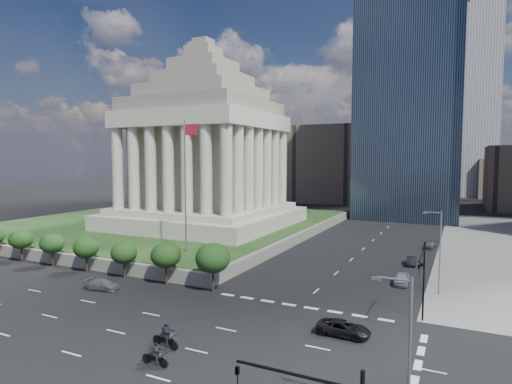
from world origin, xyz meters
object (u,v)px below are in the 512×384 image
Objects in this scene: war_memorial at (204,133)px; street_lamp_south at (406,358)px; traffic_signal_ne at (422,273)px; suv_grey at (102,285)px; parked_sedan_near at (402,278)px; motorcycle_trail at (165,335)px; pickup_truck at (344,328)px; flagpole at (186,179)px; parked_sedan_mid at (411,261)px; street_lamp_north at (439,248)px; motorcycle_lead at (155,354)px; parked_sedan_far at (430,245)px.

war_memorial is 73.51m from street_lamp_south.
suv_grey is at bearing -172.60° from traffic_signal_ne.
motorcycle_trail reaches higher than parked_sedan_near.
pickup_truck reaches higher than suv_grey.
flagpole is 4.53× the size of suv_grey.
parked_sedan_near is 10.89m from parked_sedan_mid.
street_lamp_north is 2.05× the size of pickup_truck.
parked_sedan_near is 34.33m from motorcycle_lead.
motorcycle_lead reaches higher than parked_sedan_mid.
pickup_truck reaches higher than parked_sedan_mid.
flagpole is 2.50× the size of traffic_signal_ne.
pickup_truck is at bearing -99.70° from parked_sedan_near.
street_lamp_south is at bearing -84.40° from parked_sedan_near.
parked_sedan_far is 58.65m from motorcycle_lead.
traffic_signal_ne is 2.05× the size of parked_sedan_far.
street_lamp_south is 2.69× the size of parked_sedan_mid.
motorcycle_lead is (-17.94, -17.26, -4.32)m from traffic_signal_ne.
suv_grey is at bearing -97.66° from flagpole.
street_lamp_south is (47.33, -54.00, -15.74)m from war_memorial.
traffic_signal_ne reaches higher than parked_sedan_near.
parked_sedan_mid is at bearing 74.41° from motorcycle_trail.
street_lamp_south is 2.28× the size of parked_sedan_near.
war_memorial reaches higher than parked_sedan_far.
street_lamp_north reaches higher than motorcycle_lead.
street_lamp_north is (0.83, 11.30, 0.41)m from traffic_signal_ne.
street_lamp_north is (35.16, 1.00, -7.45)m from flagpole.
motorcycle_lead is (-14.44, -42.03, 0.32)m from parked_sedan_mid.
motorcycle_trail is at bearing -58.50° from flagpole.
parked_sedan_near is 1.18× the size of parked_sedan_mid.
pickup_truck is at bearing 115.76° from street_lamp_south.
parked_sedan_near is (43.00, -20.41, -20.65)m from war_memorial.
suv_grey is (-36.35, -4.72, -4.61)m from traffic_signal_ne.
pickup_truck is (-7.00, -16.50, -4.98)m from street_lamp_north.
street_lamp_south is 2.27× the size of suv_grey.
street_lamp_north is at bearing -76.35° from parked_sedan_mid.
flagpole reaches higher than parked_sedan_far.
traffic_signal_ne is 19.72m from street_lamp_south.
street_lamp_south reaches higher than pickup_truck.
motorcycle_trail is (-20.06, -25.62, -4.60)m from street_lamp_north.
suv_grey is at bearing -142.24° from parked_sedan_mid.
street_lamp_north is 34.50m from motorcycle_lead.
pickup_truck is 1.11× the size of suv_grey.
parked_sedan_far is (-2.73, 27.86, -5.00)m from street_lamp_north.
parked_sedan_mid is (2.67, 29.97, -0.07)m from pickup_truck.
pickup_truck is 30.09m from parked_sedan_mid.
war_memorial is 10.50× the size of parked_sedan_mid.
parked_sedan_far is (1.60, 14.39, 0.05)m from parked_sedan_mid.
street_lamp_south reaches higher than motorcycle_trail.
motorcycle_lead is at bearing -123.31° from street_lamp_north.
parked_sedan_far is at bearing 41.67° from flagpole.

